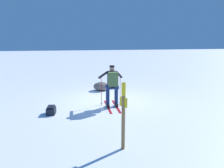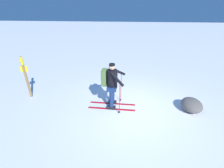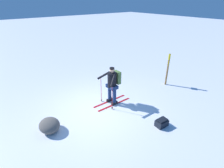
# 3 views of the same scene
# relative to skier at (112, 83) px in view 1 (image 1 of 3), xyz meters

# --- Properties ---
(ground_plane) EXTENTS (80.00, 80.00, 0.00)m
(ground_plane) POSITION_rel_skier_xyz_m (0.06, 0.78, -0.99)
(ground_plane) COLOR white
(skier) EXTENTS (1.05, 1.74, 1.69)m
(skier) POSITION_rel_skier_xyz_m (0.00, 0.00, 0.00)
(skier) COLOR red
(skier) RESTS_ON ground_plane
(dropped_backpack) EXTENTS (0.34, 0.47, 0.30)m
(dropped_backpack) POSITION_rel_skier_xyz_m (-2.36, -0.43, -0.85)
(dropped_backpack) COLOR black
(dropped_backpack) RESTS_ON ground_plane
(trail_marker) EXTENTS (0.15, 0.22, 1.71)m
(trail_marker) POSITION_rel_skier_xyz_m (-0.33, -3.41, 0.02)
(trail_marker) COLOR olive
(trail_marker) RESTS_ON ground_plane
(rock_boulder) EXTENTS (0.82, 0.70, 0.45)m
(rock_boulder) POSITION_rel_skier_xyz_m (-0.08, 2.89, -0.76)
(rock_boulder) COLOR #5B5651
(rock_boulder) RESTS_ON ground_plane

